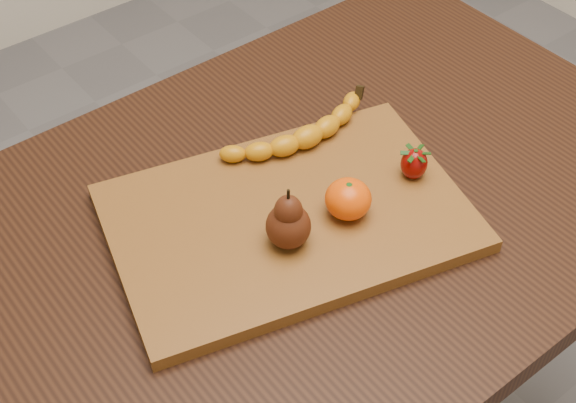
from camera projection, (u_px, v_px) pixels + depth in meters
table at (324, 240)px, 1.15m from camera, size 1.00×0.70×0.76m
cutting_board at (288, 218)px, 1.03m from camera, size 0.51×0.41×0.02m
banana at (307, 137)px, 1.10m from camera, size 0.21×0.07×0.03m
pear at (288, 217)px, 0.96m from camera, size 0.07×0.07×0.09m
mandarin at (348, 199)px, 1.01m from camera, size 0.07×0.07×0.05m
strawberry at (414, 163)px, 1.06m from camera, size 0.05×0.05×0.04m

